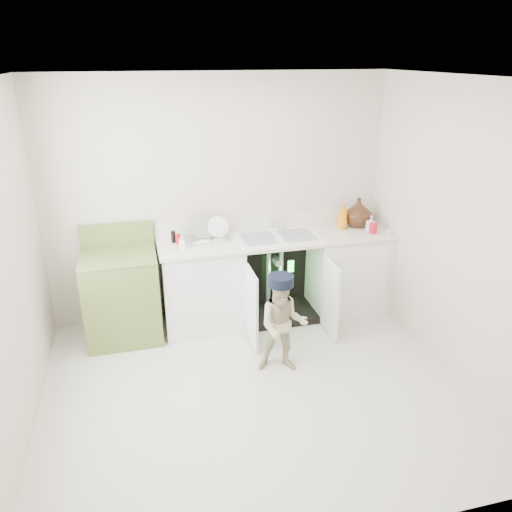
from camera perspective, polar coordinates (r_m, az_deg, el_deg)
The scene contains 5 objects.
ground at distance 4.39m, azimuth -0.17°, elevation -14.97°, with size 3.50×3.50×0.00m, color #BDB5A6.
room_shell at distance 3.77m, azimuth -0.19°, elevation 0.35°, with size 6.00×5.50×1.26m.
counter_run at distance 5.29m, azimuth 2.69°, elevation -2.17°, with size 2.44×1.02×1.21m.
avocado_stove at distance 5.08m, azimuth -15.05°, elevation -4.27°, with size 0.71×0.65×1.10m.
repair_worker at distance 4.40m, azimuth 3.09°, elevation -7.71°, with size 0.56×0.85×0.91m.
Camera 1 is at (-0.85, -3.39, 2.65)m, focal length 35.00 mm.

